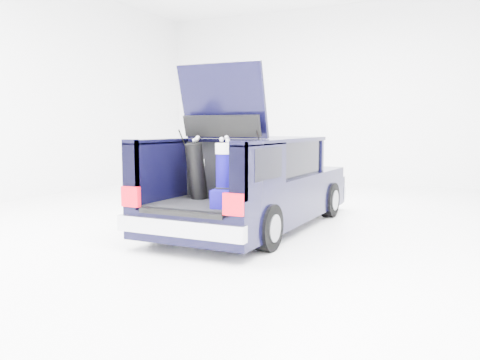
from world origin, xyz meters
The scene contains 6 objects.
ground centered at (0.00, 0.00, 0.00)m, with size 14.00×14.00×0.00m, color white.
car centered at (0.00, 0.11, 0.67)m, with size 1.87×4.65×2.47m.
red_suitcase centered at (0.33, -1.09, 0.84)m, with size 0.33×0.24×0.52m.
black_golf_bag centered at (-0.30, -1.26, 1.00)m, with size 0.34×0.40×0.88m.
blue_golf_bag centered at (0.17, -1.29, 1.01)m, with size 0.32×0.32×0.90m.
blue_duffel centered at (0.50, -1.73, 0.72)m, with size 0.53×0.39×0.25m.
Camera 1 is at (3.37, -7.30, 1.61)m, focal length 38.00 mm.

